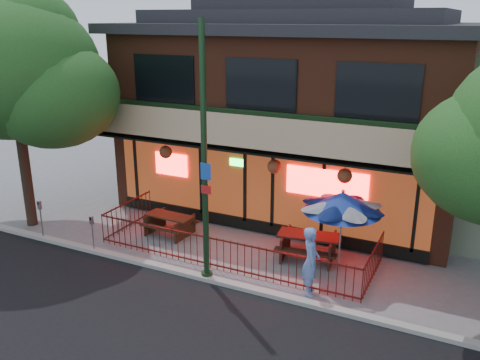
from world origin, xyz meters
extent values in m
plane|color=gray|center=(0.00, 0.00, 0.00)|extent=(80.00, 80.00, 0.00)
cube|color=#999993|center=(0.00, -0.50, 0.06)|extent=(80.00, 0.25, 0.12)
cube|color=brown|center=(0.00, 7.20, 3.25)|extent=(12.00, 8.00, 6.50)
cube|color=#59230F|center=(0.00, 3.18, 1.65)|extent=(11.00, 0.06, 2.60)
cube|color=#FF0C0C|center=(2.30, 3.10, 2.10)|extent=(2.60, 0.04, 0.90)
cube|color=#FF0C0C|center=(-3.40, 3.10, 2.00)|extent=(1.30, 0.04, 0.80)
cube|color=tan|center=(0.00, 2.70, 3.55)|extent=(12.20, 1.33, 1.26)
cube|color=black|center=(-3.60, 3.18, 5.00)|extent=(2.40, 0.06, 1.60)
cube|color=black|center=(0.00, 3.18, 5.00)|extent=(2.40, 0.06, 1.60)
cube|color=black|center=(3.60, 3.18, 5.00)|extent=(2.40, 0.06, 1.60)
cube|color=black|center=(0.00, 3.15, 0.25)|extent=(11.00, 0.12, 0.40)
cube|color=#FFC672|center=(5.60, 3.02, 2.55)|extent=(0.18, 0.18, 0.32)
cube|color=#49140F|center=(0.00, 0.20, 0.95)|extent=(8.40, 0.04, 0.04)
cube|color=#49140F|center=(0.00, 0.20, 0.12)|extent=(8.40, 0.04, 0.04)
cube|color=#49140F|center=(-4.20, 1.50, 0.95)|extent=(0.04, 2.60, 0.04)
cube|color=#49140F|center=(4.20, 1.50, 0.95)|extent=(0.04, 2.60, 0.04)
cylinder|color=#49140F|center=(0.00, 0.20, 0.50)|extent=(0.02, 0.02, 1.00)
cylinder|color=#173419|center=(0.00, -0.40, 3.50)|extent=(0.16, 0.16, 7.00)
cylinder|color=#173419|center=(0.00, -0.40, 0.10)|extent=(0.32, 0.32, 0.20)
cube|color=#194CB2|center=(0.12, -0.55, 3.20)|extent=(0.30, 0.02, 0.45)
cube|color=red|center=(0.12, -0.55, 2.70)|extent=(0.30, 0.02, 0.22)
cylinder|color=#322319|center=(-7.50, 0.30, 2.56)|extent=(0.36, 0.36, 5.12)
ellipsoid|color=#1A4717|center=(-7.50, 0.30, 5.44)|extent=(5.60, 5.60, 4.59)
ellipsoid|color=#1A4717|center=(-7.30, 0.70, 6.56)|extent=(3.64, 3.64, 2.98)
cube|color=#362313|center=(-3.26, 1.76, 0.33)|extent=(0.11, 1.16, 0.66)
cube|color=#362313|center=(-2.02, 1.70, 0.33)|extent=(0.11, 1.16, 0.66)
cube|color=#362313|center=(-2.64, 1.73, 0.66)|extent=(1.63, 0.74, 0.05)
cube|color=#362313|center=(-2.66, 1.24, 0.39)|extent=(1.61, 0.32, 0.04)
cube|color=#362313|center=(-2.62, 2.22, 0.39)|extent=(1.61, 0.32, 0.04)
cube|color=#331912|center=(1.44, 1.93, 0.38)|extent=(0.26, 1.32, 0.76)
cube|color=#331912|center=(2.86, 2.15, 0.38)|extent=(0.26, 1.32, 0.76)
cube|color=#331912|center=(2.15, 2.04, 0.76)|extent=(1.94, 1.03, 0.06)
cube|color=#331912|center=(2.23, 1.48, 0.45)|extent=(1.86, 0.56, 0.05)
cube|color=#331912|center=(2.07, 2.60, 0.45)|extent=(1.86, 0.56, 0.05)
cylinder|color=gray|center=(3.20, 1.62, 1.15)|extent=(0.05, 0.05, 2.29)
cone|color=navy|center=(3.20, 1.62, 2.14)|extent=(2.19, 2.19, 0.57)
sphere|color=gray|center=(3.20, 1.62, 2.45)|extent=(0.10, 0.10, 0.10)
imported|color=#6687CD|center=(2.85, 0.10, 0.94)|extent=(0.67, 0.81, 1.89)
cylinder|color=gray|center=(-4.00, -0.48, 0.48)|extent=(0.04, 0.04, 0.97)
cube|color=gray|center=(-4.00, -0.48, 1.08)|extent=(0.11, 0.10, 0.25)
cube|color=black|center=(-4.00, -0.53, 1.13)|extent=(0.07, 0.01, 0.09)
cylinder|color=gray|center=(-6.15, -0.48, 0.55)|extent=(0.05, 0.05, 1.10)
cube|color=gray|center=(-6.15, -0.48, 1.22)|extent=(0.14, 0.12, 0.28)
cube|color=black|center=(-6.15, -0.53, 1.28)|extent=(0.08, 0.02, 0.10)
camera|label=1|loc=(6.42, -11.45, 7.01)|focal=38.00mm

